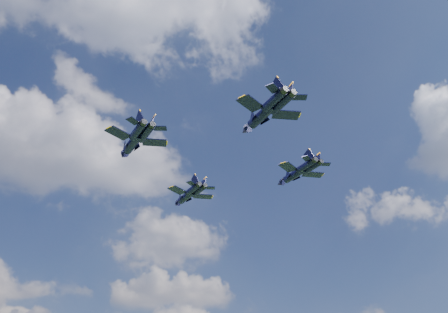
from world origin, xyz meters
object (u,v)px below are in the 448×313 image
(jet_lead, at_px, (186,197))
(jet_left, at_px, (132,144))
(jet_slot, at_px, (260,116))
(jet_right, at_px, (294,175))

(jet_lead, bearing_deg, jet_left, -140.66)
(jet_slot, bearing_deg, jet_left, 129.99)
(jet_lead, xyz_separation_m, jet_left, (-15.30, -22.63, 0.16))
(jet_lead, distance_m, jet_left, 27.32)
(jet_left, bearing_deg, jet_lead, 41.78)
(jet_lead, bearing_deg, jet_right, -46.23)
(jet_left, height_order, jet_slot, jet_slot)
(jet_left, relative_size, jet_right, 1.02)
(jet_left, distance_m, jet_right, 39.96)
(jet_slot, bearing_deg, jet_right, 42.67)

